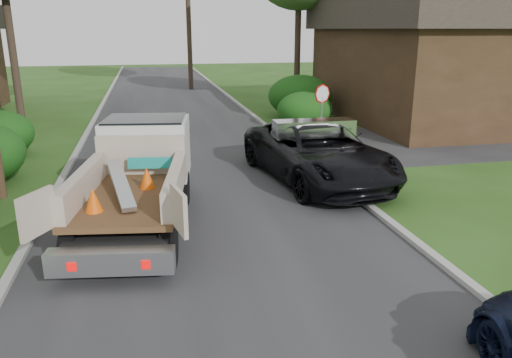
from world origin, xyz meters
The scene contains 11 objects.
ground centered at (0.00, 0.00, 0.00)m, with size 120.00×120.00×0.00m, color #244714.
road centered at (0.00, 10.00, 0.00)m, with size 8.00×90.00×0.02m, color #28282B.
side_street centered at (12.00, 9.00, 0.01)m, with size 16.00×7.00×0.02m, color #28282B.
curb_left centered at (-4.10, 10.00, 0.06)m, with size 0.20×90.00×0.12m, color #9E9E99.
curb_right centered at (4.10, 10.00, 0.06)m, with size 0.20×90.00×0.12m, color #9E9E99.
stop_sign centered at (5.20, 9.00, 1.78)m, with size 0.71×0.32×2.48m.
house_right centered at (13.00, 14.00, 3.16)m, with size 9.72×12.96×6.20m.
hedge_right_a centered at (5.80, 13.00, 0.85)m, with size 2.60×2.60×1.70m, color #124810.
hedge_right_b centered at (6.50, 16.00, 1.10)m, with size 3.38×3.38×2.21m, color #124810.
flatbed_truck centered at (-1.64, 2.78, 1.23)m, with size 3.34×6.28×2.27m.
black_pickup centered at (3.60, 4.75, 0.88)m, with size 2.93×6.35×1.77m, color black.
Camera 1 is at (-1.38, -9.29, 4.47)m, focal length 35.00 mm.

